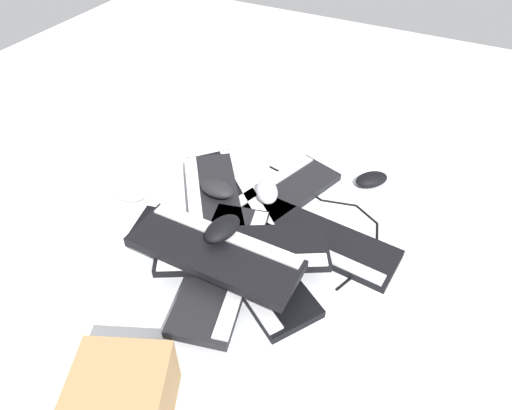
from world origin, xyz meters
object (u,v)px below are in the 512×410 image
Objects in this scene: mouse_3 at (217,189)px; mouse_2 at (267,191)px; keyboard_5 at (223,268)px; keyboard_1 at (230,195)px; keyboard_6 at (242,250)px; keyboard_4 at (319,240)px; keyboard_7 at (213,202)px; mouse_1 at (129,193)px; mouse_4 at (372,179)px; keyboard_2 at (208,240)px; keyboard_8 at (215,252)px; mouse_0 at (222,229)px; keyboard_3 at (252,266)px; keyboard_0 at (277,197)px.

mouse_2 is at bearing 43.27° from mouse_3.
mouse_2 is at bearing 5.54° from keyboard_5.
keyboard_1 is 0.94× the size of keyboard_6.
keyboard_4 is 0.98× the size of keyboard_5.
keyboard_6 is at bearing -129.78° from keyboard_7.
mouse_1 is (-0.06, 0.27, -0.02)m from keyboard_7.
mouse_2 reaches higher than mouse_1.
mouse_4 is (0.33, -0.38, -0.06)m from mouse_3.
keyboard_7 is 4.02× the size of mouse_2.
keyboard_2 is 1.04× the size of keyboard_8.
keyboard_1 is 0.97× the size of keyboard_8.
mouse_0 is 1.00× the size of mouse_3.
mouse_1 is (0.15, 0.41, -0.08)m from keyboard_8.
keyboard_6 reaches higher than keyboard_2.
keyboard_3 is 4.10× the size of mouse_2.
mouse_2 is at bearing 17.91° from keyboard_3.
keyboard_8 reaches higher than keyboard_0.
mouse_4 is (0.27, -0.37, 0.01)m from keyboard_1.
keyboard_1 is at bearing 36.33° from keyboard_6.
mouse_0 is (-0.24, -0.12, 0.13)m from keyboard_1.
keyboard_0 is at bearing -163.38° from mouse_1.
keyboard_3 is 4.10× the size of mouse_0.
keyboard_8 is (-0.07, 0.07, 0.09)m from keyboard_3.
keyboard_3 is at bearing -168.20° from keyboard_0.
mouse_1 is (-0.14, 0.28, 0.01)m from keyboard_1.
keyboard_2 is (-0.20, -0.04, 0.00)m from keyboard_1.
keyboard_4 is (-0.11, -0.18, 0.00)m from keyboard_0.
mouse_3 is (0.08, -0.27, 0.06)m from mouse_1.
mouse_1 is 0.29m from mouse_3.
keyboard_2 is 4.20× the size of mouse_2.
keyboard_5 is 4.21× the size of mouse_2.
mouse_4 is at bearing -22.51° from keyboard_5.
keyboard_7 is 0.26m from keyboard_8.
mouse_2 is (0.32, 0.01, -0.05)m from keyboard_8.
mouse_1 is at bearing 102.98° from keyboard_7.
keyboard_8 reaches higher than keyboard_6.
keyboard_4 is 0.33m from mouse_3.
keyboard_6 is at bearing -172.99° from keyboard_0.
mouse_2 is at bearing -165.66° from mouse_1.
keyboard_8 is at bearing -156.66° from keyboard_1.
mouse_2 is 1.00× the size of mouse_4.
keyboard_1 and keyboard_2 have the same top height.
mouse_1 is 1.00× the size of mouse_3.
mouse_2 is at bearing -75.42° from keyboard_1.
keyboard_7 is 0.23m from mouse_0.
mouse_0 is at bearing 156.62° from mouse_1.
mouse_2 reaches higher than keyboard_4.
keyboard_4 is 0.24m from keyboard_6.
keyboard_8 is 4.02× the size of mouse_4.
mouse_2 is at bearing -5.37° from mouse_4.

